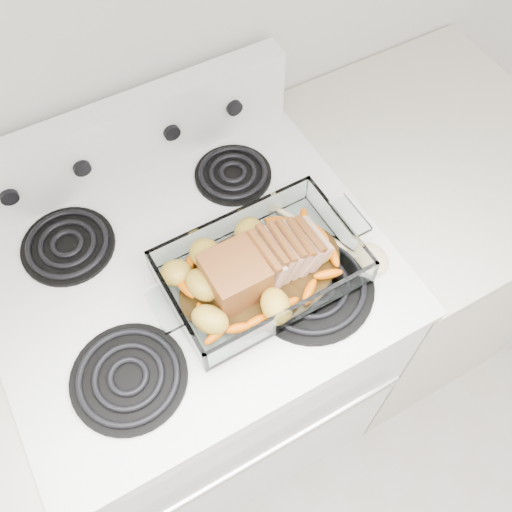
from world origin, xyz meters
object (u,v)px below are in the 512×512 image
electric_range (204,352)px  pork_roast (254,267)px  counter_right (403,252)px  baking_dish (261,272)px

electric_range → pork_roast: size_ratio=4.62×
electric_range → counter_right: 0.67m
electric_range → counter_right: (0.66, -0.00, -0.02)m
electric_range → counter_right: bearing=-0.1°
electric_range → baking_dish: size_ratio=3.04×
electric_range → baking_dish: 0.50m
counter_right → baking_dish: bearing=-170.0°
counter_right → baking_dish: baking_dish is taller
baking_dish → pork_roast: pork_roast is taller
electric_range → counter_right: size_ratio=1.20×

